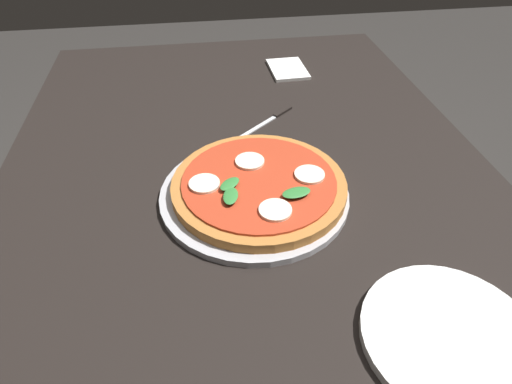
{
  "coord_description": "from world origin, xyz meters",
  "views": [
    {
      "loc": [
        -0.64,
        0.08,
        1.18
      ],
      "look_at": [
        -0.08,
        -0.0,
        0.71
      ],
      "focal_mm": 30.53,
      "sensor_mm": 36.0,
      "label": 1
    }
  ],
  "objects": [
    {
      "name": "knife",
      "position": [
        0.18,
        -0.08,
        0.7
      ],
      "size": [
        0.12,
        0.14,
        0.01
      ],
      "color": "black",
      "rests_on": "dining_table"
    },
    {
      "name": "ground_plane",
      "position": [
        0.0,
        0.0,
        0.0
      ],
      "size": [
        6.0,
        6.0,
        0.0
      ],
      "primitive_type": "plane",
      "color": "#2D2B28"
    },
    {
      "name": "napkin",
      "position": [
        0.42,
        -0.16,
        0.71
      ],
      "size": [
        0.13,
        0.09,
        0.01
      ],
      "primitive_type": "cube",
      "rotation": [
        0.0,
        0.0,
        0.03
      ],
      "color": "white",
      "rests_on": "dining_table"
    },
    {
      "name": "serving_tray",
      "position": [
        -0.08,
        -0.0,
        0.71
      ],
      "size": [
        0.32,
        0.32,
        0.01
      ],
      "primitive_type": "cylinder",
      "color": "#B2B2B7",
      "rests_on": "dining_table"
    },
    {
      "name": "pizza",
      "position": [
        -0.08,
        -0.01,
        0.72
      ],
      "size": [
        0.3,
        0.3,
        0.03
      ],
      "color": "#B27033",
      "rests_on": "serving_tray"
    },
    {
      "name": "dining_table",
      "position": [
        0.0,
        0.0,
        0.61
      ],
      "size": [
        1.3,
        0.91,
        0.7
      ],
      "color": "black",
      "rests_on": "ground_plane"
    },
    {
      "name": "plate_white",
      "position": [
        -0.39,
        -0.2,
        0.71
      ],
      "size": [
        0.22,
        0.22,
        0.01
      ],
      "primitive_type": "cylinder",
      "color": "white",
      "rests_on": "dining_table"
    }
  ]
}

